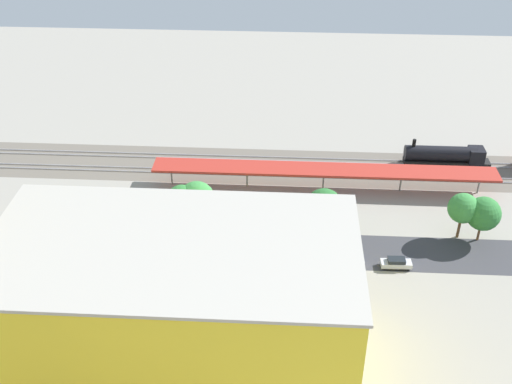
{
  "coord_description": "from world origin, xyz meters",
  "views": [
    {
      "loc": [
        1.65,
        83.88,
        61.37
      ],
      "look_at": [
        6.33,
        3.16,
        9.21
      ],
      "focal_mm": 43.63,
      "sensor_mm": 36.0,
      "label": 1
    }
  ],
  "objects_px": {
    "platform_canopy_near": "(324,170)",
    "construction_building": "(177,308)",
    "street_tree_1": "(197,200)",
    "box_truck_0": "(88,260)",
    "parked_car_6": "(97,252)",
    "parked_car_7": "(44,250)",
    "parked_car_2": "(300,261)",
    "street_tree_0": "(182,201)",
    "parked_car_3": "(245,257)",
    "street_tree_3": "(463,208)",
    "parked_car_5": "(150,253)",
    "traffic_light": "(147,209)",
    "parked_car_0": "(396,263)",
    "street_tree_2": "(483,214)",
    "parked_car_1": "(348,260)",
    "parked_car_4": "(193,258)",
    "box_truck_1": "(101,262)",
    "box_truck_2": "(114,265)",
    "locomotive": "(448,156)",
    "street_tree_4": "(324,207)"
  },
  "relations": [
    {
      "from": "parked_car_0",
      "to": "parked_car_4",
      "type": "bearing_deg",
      "value": 0.67
    },
    {
      "from": "platform_canopy_near",
      "to": "street_tree_2",
      "type": "height_order",
      "value": "street_tree_2"
    },
    {
      "from": "parked_car_4",
      "to": "box_truck_2",
      "type": "relative_size",
      "value": 0.46
    },
    {
      "from": "parked_car_6",
      "to": "box_truck_0",
      "type": "xyz_separation_m",
      "value": [
        0.32,
        3.13,
        0.88
      ]
    },
    {
      "from": "parked_car_3",
      "to": "box_truck_2",
      "type": "height_order",
      "value": "box_truck_2"
    },
    {
      "from": "platform_canopy_near",
      "to": "parked_car_2",
      "type": "relative_size",
      "value": 13.31
    },
    {
      "from": "parked_car_6",
      "to": "box_truck_0",
      "type": "height_order",
      "value": "box_truck_0"
    },
    {
      "from": "street_tree_2",
      "to": "street_tree_3",
      "type": "bearing_deg",
      "value": -9.89
    },
    {
      "from": "parked_car_1",
      "to": "construction_building",
      "type": "height_order",
      "value": "construction_building"
    },
    {
      "from": "platform_canopy_near",
      "to": "parked_car_3",
      "type": "distance_m",
      "value": 25.45
    },
    {
      "from": "parked_car_5",
      "to": "street_tree_3",
      "type": "xyz_separation_m",
      "value": [
        -49.17,
        -8.11,
        4.92
      ]
    },
    {
      "from": "box_truck_2",
      "to": "street_tree_2",
      "type": "distance_m",
      "value": 58.1
    },
    {
      "from": "platform_canopy_near",
      "to": "construction_building",
      "type": "distance_m",
      "value": 47.08
    },
    {
      "from": "street_tree_0",
      "to": "parked_car_3",
      "type": "bearing_deg",
      "value": 144.72
    },
    {
      "from": "parked_car_5",
      "to": "box_truck_0",
      "type": "xyz_separation_m",
      "value": [
        8.67,
        3.31,
        0.95
      ]
    },
    {
      "from": "parked_car_7",
      "to": "street_tree_0",
      "type": "height_order",
      "value": "street_tree_0"
    },
    {
      "from": "street_tree_0",
      "to": "street_tree_3",
      "type": "height_order",
      "value": "street_tree_0"
    },
    {
      "from": "box_truck_1",
      "to": "street_tree_3",
      "type": "height_order",
      "value": "street_tree_3"
    },
    {
      "from": "parked_car_0",
      "to": "parked_car_5",
      "type": "bearing_deg",
      "value": -0.41
    },
    {
      "from": "parked_car_2",
      "to": "parked_car_4",
      "type": "bearing_deg",
      "value": 0.2
    },
    {
      "from": "parked_car_7",
      "to": "street_tree_3",
      "type": "distance_m",
      "value": 66.57
    },
    {
      "from": "box_truck_1",
      "to": "parked_car_1",
      "type": "bearing_deg",
      "value": -174.15
    },
    {
      "from": "platform_canopy_near",
      "to": "parked_car_7",
      "type": "bearing_deg",
      "value": 26.28
    },
    {
      "from": "parked_car_4",
      "to": "street_tree_2",
      "type": "distance_m",
      "value": 46.29
    },
    {
      "from": "street_tree_1",
      "to": "box_truck_0",
      "type": "bearing_deg",
      "value": 37.35
    },
    {
      "from": "locomotive",
      "to": "street_tree_1",
      "type": "bearing_deg",
      "value": 27.37
    },
    {
      "from": "parked_car_1",
      "to": "box_truck_0",
      "type": "distance_m",
      "value": 39.68
    },
    {
      "from": "parked_car_1",
      "to": "box_truck_2",
      "type": "xyz_separation_m",
      "value": [
        35.36,
        4.09,
        0.76
      ]
    },
    {
      "from": "street_tree_0",
      "to": "platform_canopy_near",
      "type": "bearing_deg",
      "value": -149.0
    },
    {
      "from": "parked_car_6",
      "to": "box_truck_0",
      "type": "bearing_deg",
      "value": 84.18
    },
    {
      "from": "parked_car_0",
      "to": "street_tree_4",
      "type": "xyz_separation_m",
      "value": [
        10.96,
        -8.42,
        4.2
      ]
    },
    {
      "from": "parked_car_4",
      "to": "street_tree_2",
      "type": "bearing_deg",
      "value": -169.76
    },
    {
      "from": "parked_car_4",
      "to": "street_tree_2",
      "type": "relative_size",
      "value": 0.55
    },
    {
      "from": "parked_car_5",
      "to": "traffic_light",
      "type": "xyz_separation_m",
      "value": [
        1.62,
        -7.46,
        3.27
      ]
    },
    {
      "from": "parked_car_1",
      "to": "street_tree_1",
      "type": "bearing_deg",
      "value": -18.79
    },
    {
      "from": "platform_canopy_near",
      "to": "parked_car_0",
      "type": "height_order",
      "value": "platform_canopy_near"
    },
    {
      "from": "parked_car_3",
      "to": "parked_car_1",
      "type": "bearing_deg",
      "value": 179.91
    },
    {
      "from": "parked_car_2",
      "to": "street_tree_0",
      "type": "height_order",
      "value": "street_tree_0"
    },
    {
      "from": "locomotive",
      "to": "parked_car_1",
      "type": "bearing_deg",
      "value": 56.39
    },
    {
      "from": "parked_car_5",
      "to": "parked_car_3",
      "type": "bearing_deg",
      "value": 179.89
    },
    {
      "from": "parked_car_7",
      "to": "street_tree_2",
      "type": "xyz_separation_m",
      "value": [
        -69.01,
        -7.73,
        4.32
      ]
    },
    {
      "from": "street_tree_1",
      "to": "street_tree_2",
      "type": "xyz_separation_m",
      "value": [
        -45.84,
        0.69,
        -0.45
      ]
    },
    {
      "from": "parked_car_7",
      "to": "parked_car_2",
      "type": "bearing_deg",
      "value": 179.42
    },
    {
      "from": "street_tree_4",
      "to": "platform_canopy_near",
      "type": "bearing_deg",
      "value": -92.32
    },
    {
      "from": "platform_canopy_near",
      "to": "street_tree_3",
      "type": "relative_size",
      "value": 7.63
    },
    {
      "from": "locomotive",
      "to": "parked_car_7",
      "type": "distance_m",
      "value": 75.87
    },
    {
      "from": "locomotive",
      "to": "parked_car_4",
      "type": "height_order",
      "value": "locomotive"
    },
    {
      "from": "construction_building",
      "to": "street_tree_4",
      "type": "distance_m",
      "value": 34.8
    },
    {
      "from": "platform_canopy_near",
      "to": "parked_car_7",
      "type": "xyz_separation_m",
      "value": [
        44.4,
        21.93,
        -3.15
      ]
    },
    {
      "from": "locomotive",
      "to": "parked_car_6",
      "type": "xyz_separation_m",
      "value": [
        60.42,
        32.02,
        -1.1
      ]
    }
  ]
}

